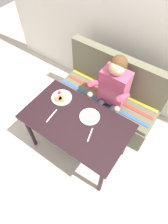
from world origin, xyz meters
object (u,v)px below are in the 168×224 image
Objects in this scene: person at (111,91)px; plate_breakfast at (61,98)px; couch at (108,99)px; table at (76,124)px; fork at (90,135)px; plate_eggs at (90,117)px; knife at (52,116)px.

person is 4.95× the size of plate_breakfast.
person is at bearing -59.79° from couch.
table is at bearing -99.80° from person.
couch is at bearing 90.00° from table.
plate_eggs is at bearing 109.65° from fork.
table is at bearing -24.58° from plate_breakfast.
fork is 0.49m from knife.
plate_breakfast reaches higher than fork.
plate_breakfast is at bearing 143.52° from fork.
person is 0.46m from plate_eggs.
couch is 8.47× the size of fork.
plate_breakfast is at bearing -135.01° from person.
person reaches higher than couch.
person reaches higher than plate_eggs.
fork is (0.23, -0.06, 0.08)m from table.
plate_breakfast is 0.27m from knife.
couch is at bearing 89.66° from fork.
person is at bearing 80.20° from table.
plate_breakfast is (-0.33, 0.15, 0.10)m from table.
knife is at bearing -117.63° from person.
plate_breakfast reaches higher than table.
person is at bearing 57.63° from knife.
plate_eggs is 0.23m from fork.
knife is (-0.37, -0.70, -0.01)m from person.
fork is (0.13, -0.18, -0.01)m from plate_eggs.
knife is (0.07, -0.26, -0.01)m from plate_breakfast.
plate_breakfast is at bearing 155.42° from table.
table is 5.26× the size of plate_eggs.
knife is at bearing -106.81° from couch.
table is 0.83m from couch.
plate_eggs is 1.14× the size of knife.
couch is at bearing 120.21° from person.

